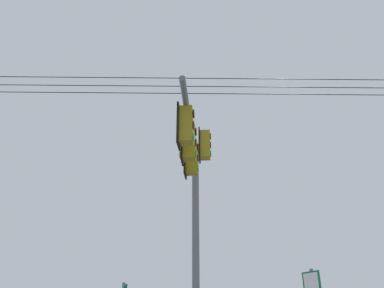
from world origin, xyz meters
name	(u,v)px	position (x,y,z in m)	size (l,w,h in m)	color
signal_mast_assembly	(193,180)	(-0.38, -0.63, 5.38)	(1.16, 4.37, 7.44)	slate
overhead_wire_span	(160,86)	(-1.37, 0.43, 9.13)	(25.13, 1.44, 0.66)	black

